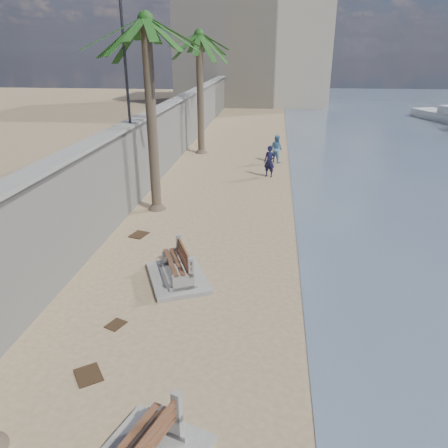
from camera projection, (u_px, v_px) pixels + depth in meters
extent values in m
plane|color=#A08462|center=(208.00, 420.00, 8.30)|extent=(140.00, 140.00, 0.00)
cube|color=gray|center=(172.00, 133.00, 26.62)|extent=(0.45, 70.00, 3.50)
cube|color=gray|center=(171.00, 103.00, 25.94)|extent=(0.80, 70.00, 0.12)
cube|color=#B7AA93|center=(254.00, 44.00, 53.78)|extent=(18.00, 12.00, 14.00)
cube|color=gray|center=(178.00, 277.00, 13.34)|extent=(2.42, 2.81, 0.13)
cylinder|color=brown|center=(152.00, 121.00, 17.76)|extent=(0.42, 0.42, 7.60)
cylinder|color=brown|center=(200.00, 96.00, 28.06)|extent=(0.44, 0.44, 7.36)
cylinder|color=#2D2D33|center=(125.00, 60.00, 17.60)|extent=(0.12, 0.12, 5.00)
imported|color=#131436|center=(270.00, 159.00, 23.63)|extent=(0.83, 0.70, 1.95)
imported|color=teal|center=(277.00, 147.00, 26.76)|extent=(1.13, 1.10, 1.85)
cube|color=#382616|center=(88.00, 375.00, 9.43)|extent=(0.80, 0.83, 0.03)
cube|color=#382616|center=(139.00, 235.00, 16.51)|extent=(0.73, 0.82, 0.03)
cube|color=#382616|center=(116.00, 325.00, 11.15)|extent=(0.54, 0.59, 0.03)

